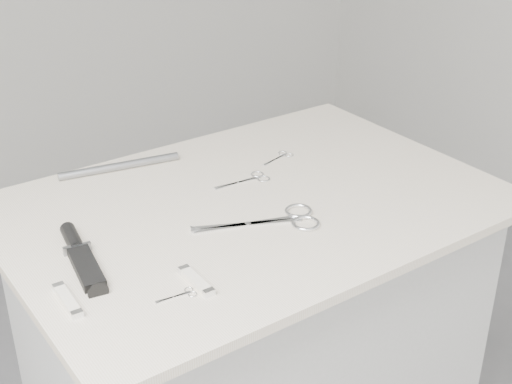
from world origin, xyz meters
TOP-DOWN VIEW (x-y plane):
  - plinth at (0.00, 0.00)m, footprint 0.90×0.60m
  - display_board at (0.00, 0.00)m, footprint 1.00×0.70m
  - large_shears at (0.00, -0.10)m, footprint 0.24×0.15m
  - embroidery_scissors_a at (0.05, 0.08)m, footprint 0.13×0.06m
  - embroidery_scissors_b at (0.18, 0.14)m, footprint 0.09×0.05m
  - tiny_scissors at (-0.28, -0.21)m, footprint 0.07×0.03m
  - sheathed_knife at (-0.37, -0.00)m, footprint 0.07×0.22m
  - pocket_knife_a at (-0.44, -0.12)m, footprint 0.03×0.10m
  - pocket_knife_b at (-0.25, -0.19)m, footprint 0.02×0.09m
  - metal_rail at (-0.16, 0.29)m, footprint 0.27×0.07m

SIDE VIEW (x-z plane):
  - plinth at x=0.00m, z-range 0.00..0.90m
  - display_board at x=0.00m, z-range 0.90..0.92m
  - tiny_scissors at x=-0.28m, z-range 0.92..0.92m
  - embroidery_scissors_b at x=0.18m, z-range 0.92..0.92m
  - embroidery_scissors_a at x=0.05m, z-range 0.92..0.92m
  - large_shears at x=0.00m, z-range 0.92..0.93m
  - pocket_knife_b at x=-0.25m, z-range 0.92..0.93m
  - pocket_knife_a at x=-0.44m, z-range 0.92..0.93m
  - sheathed_knife at x=-0.37m, z-range 0.91..0.94m
  - metal_rail at x=-0.16m, z-range 0.92..0.94m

